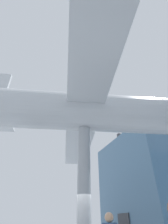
{
  "coord_description": "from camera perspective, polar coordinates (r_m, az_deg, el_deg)",
  "views": [
    {
      "loc": [
        7.41,
        -2.7,
        1.48
      ],
      "look_at": [
        0.0,
        0.0,
        6.56
      ],
      "focal_mm": 28.0,
      "sensor_mm": 36.0,
      "label": 1
    }
  ],
  "objects": [
    {
      "name": "support_pylon_central",
      "position": [
        7.99,
        0.0,
        -23.49
      ],
      "size": [
        0.57,
        0.57,
        5.54
      ],
      "color": "#999EA3",
      "rests_on": "ground_plane"
    },
    {
      "name": "suspended_airplane",
      "position": [
        9.41,
        1.62,
        -0.02
      ],
      "size": [
        18.58,
        12.76,
        3.32
      ],
      "rotation": [
        0.0,
        0.0,
        -0.25
      ],
      "color": "#B2B7BC",
      "rests_on": "support_pylon_central"
    }
  ]
}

